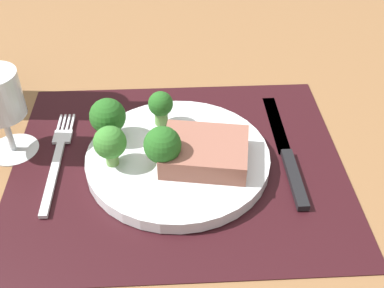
{
  "coord_description": "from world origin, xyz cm",
  "views": [
    {
      "loc": [
        -0.54,
        -44.9,
        41.34
      ],
      "look_at": [
        1.88,
        1.8,
        1.9
      ],
      "focal_mm": 44.56,
      "sensor_mm": 36.0,
      "label": 1
    }
  ],
  "objects_px": {
    "steak": "(205,152)",
    "plate": "(178,158)",
    "fork": "(57,158)",
    "knife": "(287,155)"
  },
  "relations": [
    {
      "from": "steak",
      "to": "plate",
      "type": "bearing_deg",
      "value": 157.88
    },
    {
      "from": "plate",
      "to": "knife",
      "type": "bearing_deg",
      "value": 2.15
    },
    {
      "from": "fork",
      "to": "knife",
      "type": "relative_size",
      "value": 0.83
    },
    {
      "from": "plate",
      "to": "steak",
      "type": "bearing_deg",
      "value": -22.12
    },
    {
      "from": "fork",
      "to": "knife",
      "type": "xyz_separation_m",
      "value": [
        0.3,
        -0.01,
        0.0
      ]
    },
    {
      "from": "knife",
      "to": "fork",
      "type": "bearing_deg",
      "value": 179.02
    },
    {
      "from": "plate",
      "to": "knife",
      "type": "distance_m",
      "value": 0.14
    },
    {
      "from": "steak",
      "to": "knife",
      "type": "distance_m",
      "value": 0.11
    },
    {
      "from": "plate",
      "to": "knife",
      "type": "height_order",
      "value": "plate"
    },
    {
      "from": "steak",
      "to": "fork",
      "type": "xyz_separation_m",
      "value": [
        -0.19,
        0.03,
        -0.03
      ]
    }
  ]
}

